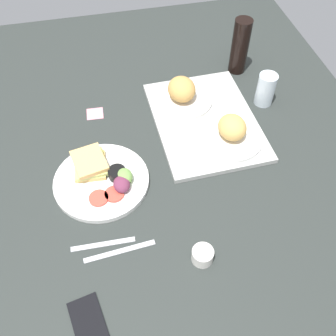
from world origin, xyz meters
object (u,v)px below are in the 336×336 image
at_px(bread_plate_far, 231,132).
at_px(sticky_note, 95,114).
at_px(serving_tray, 205,121).
at_px(cell_phone, 89,326).
at_px(plate_with_salad, 102,178).
at_px(soda_bottle, 240,46).
at_px(espresso_cup, 203,255).
at_px(bread_plate_near, 182,94).
at_px(drinking_glass, 266,89).
at_px(knife, 120,251).
at_px(fork, 103,244).

bearing_deg(bread_plate_far, sticky_note, -118.74).
distance_m(serving_tray, cell_phone, 0.73).
xyz_separation_m(plate_with_salad, soda_bottle, (-0.42, 0.56, 0.09)).
relative_size(plate_with_salad, espresso_cup, 5.03).
xyz_separation_m(bread_plate_near, cell_phone, (0.69, -0.39, -0.04)).
relative_size(serving_tray, bread_plate_far, 2.06).
distance_m(bread_plate_near, bread_plate_far, 0.23).
distance_m(plate_with_salad, drinking_glass, 0.64).
distance_m(bread_plate_near, knife, 0.60).
bearing_deg(soda_bottle, serving_tray, -38.36).
distance_m(serving_tray, knife, 0.54).
bearing_deg(espresso_cup, fork, -111.62).
height_order(plate_with_salad, fork, plate_with_salad).
bearing_deg(cell_phone, knife, 139.99).
distance_m(plate_with_salad, knife, 0.24).
distance_m(serving_tray, fork, 0.55).
bearing_deg(drinking_glass, espresso_cup, -35.20).
xyz_separation_m(plate_with_salad, fork, (0.21, -0.02, -0.01)).
bearing_deg(cell_phone, plate_with_salad, 157.96).
xyz_separation_m(serving_tray, fork, (0.38, -0.39, -0.01)).
bearing_deg(drinking_glass, serving_tray, -76.92).
distance_m(bread_plate_far, sticky_note, 0.47).
xyz_separation_m(bread_plate_near, knife, (0.52, -0.30, -0.05)).
relative_size(bread_plate_far, fork, 1.29).
height_order(soda_bottle, sticky_note, soda_bottle).
distance_m(serving_tray, bread_plate_far, 0.12).
height_order(bread_plate_far, knife, bread_plate_far).
height_order(serving_tray, fork, serving_tray).
bearing_deg(plate_with_salad, soda_bottle, 126.98).
bearing_deg(bread_plate_near, espresso_cup, -9.01).
distance_m(bread_plate_near, espresso_cup, 0.59).
distance_m(espresso_cup, fork, 0.26).
height_order(knife, cell_phone, cell_phone).
bearing_deg(espresso_cup, sticky_note, -160.50).
relative_size(soda_bottle, espresso_cup, 3.72).
relative_size(plate_with_salad, sticky_note, 5.03).
bearing_deg(knife, fork, 138.95).
bearing_deg(fork, bread_plate_far, 34.55).
height_order(serving_tray, knife, serving_tray).
bearing_deg(bread_plate_near, knife, -29.91).
relative_size(bread_plate_far, plate_with_salad, 0.78).
bearing_deg(plate_with_salad, cell_phone, -11.00).
distance_m(espresso_cup, cell_phone, 0.32).
distance_m(plate_with_salad, soda_bottle, 0.71).
distance_m(bread_plate_far, drinking_glass, 0.23).
relative_size(soda_bottle, fork, 1.23).
bearing_deg(soda_bottle, bread_plate_near, -59.90).
height_order(bread_plate_near, plate_with_salad, bread_plate_near).
bearing_deg(sticky_note, fork, -3.48).
bearing_deg(espresso_cup, serving_tray, 163.04).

